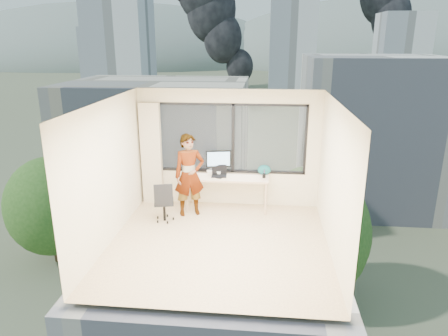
# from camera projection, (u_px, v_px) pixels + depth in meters

# --- Properties ---
(floor) EXTENTS (4.00, 4.00, 0.01)m
(floor) POSITION_uv_depth(u_px,v_px,m) (219.00, 244.00, 7.57)
(floor) COLOR beige
(floor) RESTS_ON ground
(ceiling) EXTENTS (4.00, 4.00, 0.01)m
(ceiling) POSITION_uv_depth(u_px,v_px,m) (218.00, 103.00, 6.79)
(ceiling) COLOR white
(ceiling) RESTS_ON ground
(wall_front) EXTENTS (4.00, 0.01, 2.60)m
(wall_front) POSITION_uv_depth(u_px,v_px,m) (201.00, 226.00, 5.28)
(wall_front) COLOR beige
(wall_front) RESTS_ON ground
(wall_left) EXTENTS (0.01, 4.00, 2.60)m
(wall_left) POSITION_uv_depth(u_px,v_px,m) (108.00, 173.00, 7.37)
(wall_left) COLOR beige
(wall_left) RESTS_ON ground
(wall_right) EXTENTS (0.01, 4.00, 2.60)m
(wall_right) POSITION_uv_depth(u_px,v_px,m) (335.00, 181.00, 6.99)
(wall_right) COLOR beige
(wall_right) RESTS_ON ground
(window_wall) EXTENTS (3.30, 0.16, 1.55)m
(window_wall) POSITION_uv_depth(u_px,v_px,m) (231.00, 138.00, 9.01)
(window_wall) COLOR black
(window_wall) RESTS_ON ground
(curtain) EXTENTS (0.45, 0.14, 2.30)m
(curtain) POSITION_uv_depth(u_px,v_px,m) (152.00, 154.00, 9.17)
(curtain) COLOR beige
(curtain) RESTS_ON floor
(desk) EXTENTS (1.80, 0.60, 0.75)m
(desk) POSITION_uv_depth(u_px,v_px,m) (227.00, 193.00, 9.03)
(desk) COLOR tan
(desk) RESTS_ON floor
(chair) EXTENTS (0.54, 0.54, 0.87)m
(chair) POSITION_uv_depth(u_px,v_px,m) (164.00, 201.00, 8.41)
(chair) COLOR black
(chair) RESTS_ON floor
(person) EXTENTS (0.75, 0.63, 1.75)m
(person) POSITION_uv_depth(u_px,v_px,m) (189.00, 175.00, 8.61)
(person) COLOR #2D2D33
(person) RESTS_ON floor
(monitor) EXTENTS (0.56, 0.22, 0.55)m
(monitor) POSITION_uv_depth(u_px,v_px,m) (219.00, 162.00, 9.00)
(monitor) COLOR black
(monitor) RESTS_ON desk
(game_console) EXTENTS (0.39, 0.35, 0.08)m
(game_console) POSITION_uv_depth(u_px,v_px,m) (216.00, 171.00, 9.17)
(game_console) COLOR white
(game_console) RESTS_ON desk
(laptop) EXTENTS (0.34, 0.36, 0.21)m
(laptop) POSITION_uv_depth(u_px,v_px,m) (219.00, 172.00, 8.91)
(laptop) COLOR black
(laptop) RESTS_ON desk
(cellphone) EXTENTS (0.13, 0.09, 0.01)m
(cellphone) POSITION_uv_depth(u_px,v_px,m) (219.00, 178.00, 8.80)
(cellphone) COLOR black
(cellphone) RESTS_ON desk
(pen_cup) EXTENTS (0.09, 0.09, 0.09)m
(pen_cup) POSITION_uv_depth(u_px,v_px,m) (264.00, 176.00, 8.83)
(pen_cup) COLOR black
(pen_cup) RESTS_ON desk
(handbag) EXTENTS (0.30, 0.18, 0.22)m
(handbag) POSITION_uv_depth(u_px,v_px,m) (264.00, 170.00, 9.01)
(handbag) COLOR #0C474D
(handbag) RESTS_ON desk
(exterior_ground) EXTENTS (400.00, 400.00, 0.04)m
(exterior_ground) POSITION_uv_depth(u_px,v_px,m) (263.00, 99.00, 125.68)
(exterior_ground) COLOR #515B3D
(exterior_ground) RESTS_ON ground
(near_bldg_a) EXTENTS (16.00, 12.00, 14.00)m
(near_bldg_a) POSITION_uv_depth(u_px,v_px,m) (160.00, 156.00, 39.01)
(near_bldg_a) COLOR beige
(near_bldg_a) RESTS_ON exterior_ground
(near_bldg_b) EXTENTS (14.00, 13.00, 16.00)m
(near_bldg_b) POSITION_uv_depth(u_px,v_px,m) (369.00, 132.00, 44.29)
(near_bldg_b) COLOR silver
(near_bldg_b) RESTS_ON exterior_ground
(far_tower_a) EXTENTS (14.00, 14.00, 28.00)m
(far_tower_a) POSITION_uv_depth(u_px,v_px,m) (121.00, 55.00, 101.10)
(far_tower_a) COLOR silver
(far_tower_a) RESTS_ON exterior_ground
(far_tower_b) EXTENTS (13.00, 13.00, 30.00)m
(far_tower_b) POSITION_uv_depth(u_px,v_px,m) (292.00, 49.00, 120.42)
(far_tower_b) COLOR silver
(far_tower_b) RESTS_ON exterior_ground
(far_tower_c) EXTENTS (15.00, 15.00, 26.00)m
(far_tower_c) POSITION_uv_depth(u_px,v_px,m) (400.00, 54.00, 136.47)
(far_tower_c) COLOR silver
(far_tower_c) RESTS_ON exterior_ground
(far_tower_d) EXTENTS (16.00, 14.00, 22.00)m
(far_tower_d) POSITION_uv_depth(u_px,v_px,m) (107.00, 57.00, 156.59)
(far_tower_d) COLOR silver
(far_tower_d) RESTS_ON exterior_ground
(hill_a) EXTENTS (288.00, 216.00, 90.00)m
(hill_a) POSITION_uv_depth(u_px,v_px,m) (114.00, 62.00, 327.00)
(hill_a) COLOR slate
(hill_a) RESTS_ON exterior_ground
(hill_b) EXTENTS (300.00, 220.00, 96.00)m
(hill_b) POSITION_uv_depth(u_px,v_px,m) (400.00, 64.00, 305.97)
(hill_b) COLOR slate
(hill_b) RESTS_ON exterior_ground
(tree_a) EXTENTS (7.00, 7.00, 8.00)m
(tree_a) POSITION_uv_depth(u_px,v_px,m) (52.00, 216.00, 32.98)
(tree_a) COLOR #29511B
(tree_a) RESTS_ON exterior_ground
(tree_b) EXTENTS (7.60, 7.60, 9.00)m
(tree_b) POSITION_uv_depth(u_px,v_px,m) (310.00, 247.00, 27.12)
(tree_b) COLOR #29511B
(tree_b) RESTS_ON exterior_ground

